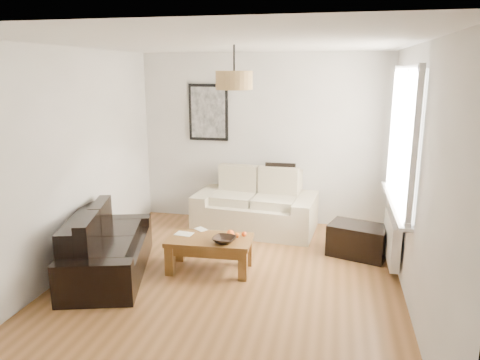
% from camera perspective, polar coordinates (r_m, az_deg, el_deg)
% --- Properties ---
extents(floor, '(4.50, 4.50, 0.00)m').
position_cam_1_polar(floor, '(5.23, -1.42, -12.81)').
color(floor, brown).
rests_on(floor, ground).
extents(ceiling, '(3.80, 4.50, 0.00)m').
position_cam_1_polar(ceiling, '(4.69, -1.62, 16.96)').
color(ceiling, white).
rests_on(ceiling, floor).
extents(wall_back, '(3.80, 0.04, 2.60)m').
position_cam_1_polar(wall_back, '(6.96, 2.87, 5.15)').
color(wall_back, silver).
rests_on(wall_back, floor).
extents(wall_front, '(3.80, 0.04, 2.60)m').
position_cam_1_polar(wall_front, '(2.75, -12.76, -8.72)').
color(wall_front, silver).
rests_on(wall_front, floor).
extents(wall_left, '(0.04, 4.50, 2.60)m').
position_cam_1_polar(wall_left, '(5.55, -20.96, 2.05)').
color(wall_left, silver).
rests_on(wall_left, floor).
extents(wall_right, '(0.04, 4.50, 2.60)m').
position_cam_1_polar(wall_right, '(4.73, 21.47, 0.11)').
color(wall_right, silver).
rests_on(wall_right, floor).
extents(window_bay, '(0.14, 1.90, 1.60)m').
position_cam_1_polar(window_bay, '(5.45, 20.05, 5.14)').
color(window_bay, white).
rests_on(window_bay, wall_right).
extents(radiator, '(0.10, 0.90, 0.52)m').
position_cam_1_polar(radiator, '(5.74, 18.66, -6.96)').
color(radiator, white).
rests_on(radiator, wall_right).
extents(poster, '(0.62, 0.04, 0.87)m').
position_cam_1_polar(poster, '(7.07, -4.01, 8.53)').
color(poster, black).
rests_on(poster, wall_back).
extents(pendant_shade, '(0.40, 0.40, 0.20)m').
position_cam_1_polar(pendant_shade, '(4.97, -0.75, 12.51)').
color(pendant_shade, tan).
rests_on(pendant_shade, ceiling).
extents(loveseat_cream, '(1.82, 1.10, 0.87)m').
position_cam_1_polar(loveseat_cream, '(6.70, 1.97, -2.78)').
color(loveseat_cream, beige).
rests_on(loveseat_cream, floor).
extents(sofa_leather, '(1.23, 1.81, 0.71)m').
position_cam_1_polar(sofa_leather, '(5.51, -16.37, -7.90)').
color(sofa_leather, black).
rests_on(sofa_leather, floor).
extents(coffee_table, '(1.01, 0.59, 0.40)m').
position_cam_1_polar(coffee_table, '(5.46, -3.83, -9.32)').
color(coffee_table, brown).
rests_on(coffee_table, floor).
extents(ottoman, '(0.82, 0.65, 0.41)m').
position_cam_1_polar(ottoman, '(6.04, 14.72, -7.39)').
color(ottoman, black).
rests_on(ottoman, floor).
extents(cushion_left, '(0.39, 0.14, 0.39)m').
position_cam_1_polar(cushion_left, '(6.88, -0.06, 0.27)').
color(cushion_left, black).
rests_on(cushion_left, loveseat_cream).
extents(cushion_right, '(0.45, 0.15, 0.45)m').
position_cam_1_polar(cushion_right, '(6.77, 5.08, 0.26)').
color(cushion_right, black).
rests_on(cushion_right, loveseat_cream).
extents(fruit_bowl, '(0.30, 0.30, 0.07)m').
position_cam_1_polar(fruit_bowl, '(5.23, -2.01, -7.58)').
color(fruit_bowl, black).
rests_on(fruit_bowl, coffee_table).
extents(orange_a, '(0.06, 0.06, 0.06)m').
position_cam_1_polar(orange_a, '(5.34, -0.38, -7.03)').
color(orange_a, '#E15D12').
rests_on(orange_a, fruit_bowl).
extents(orange_b, '(0.06, 0.06, 0.06)m').
position_cam_1_polar(orange_b, '(5.38, 0.51, -6.86)').
color(orange_b, '#D64912').
rests_on(orange_b, fruit_bowl).
extents(orange_c, '(0.09, 0.09, 0.09)m').
position_cam_1_polar(orange_c, '(5.39, -1.24, -6.80)').
color(orange_c, '#FD5B15').
rests_on(orange_c, fruit_bowl).
extents(papers, '(0.23, 0.17, 0.01)m').
position_cam_1_polar(papers, '(5.53, -7.09, -6.77)').
color(papers, white).
rests_on(papers, coffee_table).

